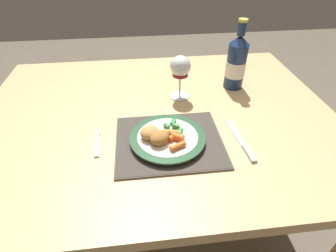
{
  "coord_description": "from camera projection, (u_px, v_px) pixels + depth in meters",
  "views": [
    {
      "loc": [
        -0.05,
        -0.77,
        1.28
      ],
      "look_at": [
        0.02,
        -0.14,
        0.78
      ],
      "focal_mm": 28.0,
      "sensor_mm": 36.0,
      "label": 1
    }
  ],
  "objects": [
    {
      "name": "fork",
      "position": [
        97.0,
        145.0,
        0.8
      ],
      "size": [
        0.02,
        0.12,
        0.01
      ],
      "color": "silver",
      "rests_on": "dining_table"
    },
    {
      "name": "breaded_croquettes",
      "position": [
        154.0,
        135.0,
        0.77
      ],
      "size": [
        0.11,
        0.11,
        0.04
      ],
      "color": "tan",
      "rests_on": "dinner_plate"
    },
    {
      "name": "dinner_plate",
      "position": [
        168.0,
        138.0,
        0.8
      ],
      "size": [
        0.23,
        0.23,
        0.02
      ],
      "color": "white",
      "rests_on": "placemat"
    },
    {
      "name": "dining_table",
      "position": [
        158.0,
        131.0,
        0.99
      ],
      "size": [
        1.27,
        0.96,
        0.74
      ],
      "color": "tan",
      "rests_on": "ground"
    },
    {
      "name": "ground_plane",
      "position": [
        161.0,
        226.0,
        1.39
      ],
      "size": [
        6.0,
        6.0,
        0.0
      ],
      "primitive_type": "plane",
      "color": "brown"
    },
    {
      "name": "glazed_carrots",
      "position": [
        175.0,
        138.0,
        0.78
      ],
      "size": [
        0.06,
        0.09,
        0.02
      ],
      "color": "orange",
      "rests_on": "dinner_plate"
    },
    {
      "name": "placemat",
      "position": [
        169.0,
        141.0,
        0.81
      ],
      "size": [
        0.33,
        0.28,
        0.01
      ],
      "color": "brown",
      "rests_on": "dining_table"
    },
    {
      "name": "bottle",
      "position": [
        236.0,
        63.0,
        1.03
      ],
      "size": [
        0.08,
        0.08,
        0.27
      ],
      "color": "navy",
      "rests_on": "dining_table"
    },
    {
      "name": "green_beans_pile",
      "position": [
        175.0,
        129.0,
        0.81
      ],
      "size": [
        0.06,
        0.1,
        0.02
      ],
      "color": "#4CA84C",
      "rests_on": "dinner_plate"
    },
    {
      "name": "table_knife",
      "position": [
        242.0,
        143.0,
        0.8
      ],
      "size": [
        0.03,
        0.21,
        0.01
      ],
      "color": "silver",
      "rests_on": "dining_table"
    },
    {
      "name": "wine_glass",
      "position": [
        180.0,
        69.0,
        0.95
      ],
      "size": [
        0.08,
        0.08,
        0.17
      ],
      "color": "silver",
      "rests_on": "dining_table"
    }
  ]
}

